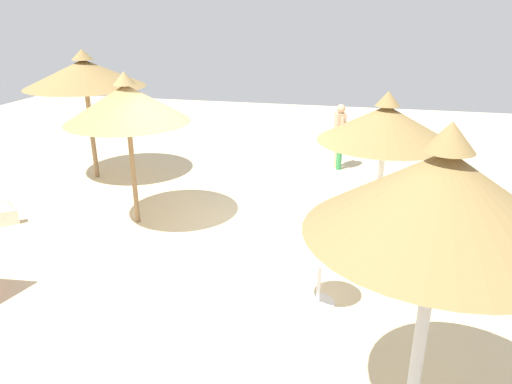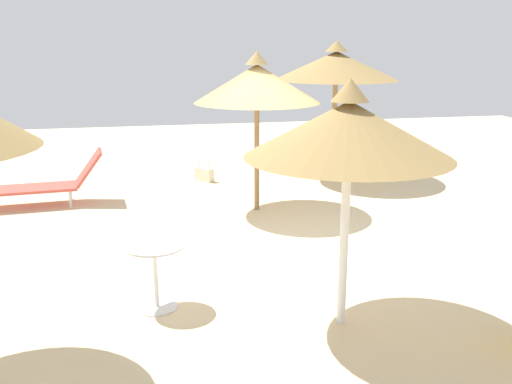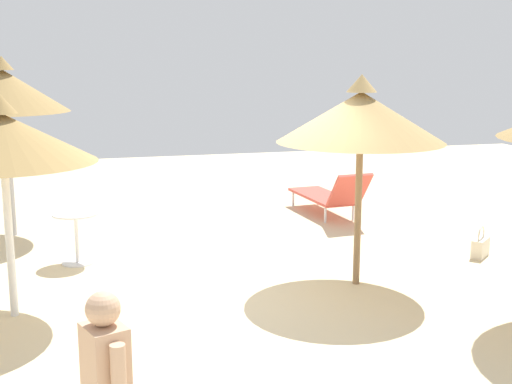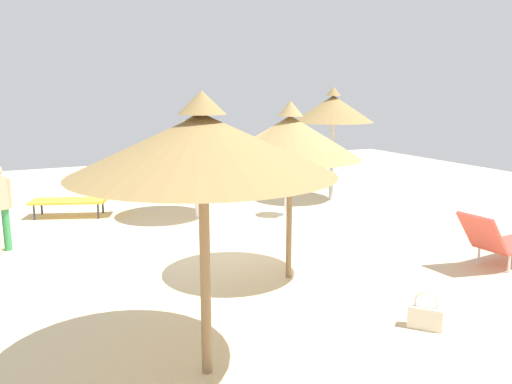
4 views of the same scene
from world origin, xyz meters
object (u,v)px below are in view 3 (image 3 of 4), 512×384
Objects in this scene: parasol_umbrella_far_right at (4,91)px; handbag at (480,247)px; lounge_chair_near_left at (330,195)px; side_table_round at (76,229)px; parasol_umbrella_front at (2,138)px; parasol_umbrella_back at (361,117)px.

handbag is (6.73, -3.10, -2.20)m from parasol_umbrella_far_right.
parasol_umbrella_far_right is 5.84m from lounge_chair_near_left.
handbag is 0.63× the size of side_table_round.
side_table_round is at bearing 168.10° from handbag.
handbag is at bearing -24.73° from parasol_umbrella_far_right.
parasol_umbrella_front is at bearing -111.11° from side_table_round.
parasol_umbrella_front is at bearing -145.15° from lounge_chair_near_left.
parasol_umbrella_front is 2.52m from side_table_round.
parasol_umbrella_front is 4.20m from parasol_umbrella_back.
parasol_umbrella_back is 3.65× the size of side_table_round.
lounge_chair_near_left is at bearing 21.41° from side_table_round.
parasol_umbrella_far_right reaches higher than handbag.
handbag is (6.45, 0.67, -1.88)m from parasol_umbrella_front.
side_table_round is (-5.73, 1.21, 0.35)m from handbag.
handbag is at bearing -11.90° from side_table_round.
parasol_umbrella_back is at bearing -105.75° from lounge_chair_near_left.
lounge_chair_near_left is at bearing -1.33° from parasol_umbrella_far_right.
lounge_chair_near_left is (5.22, 3.64, -1.62)m from parasol_umbrella_front.
side_table_round is (0.72, 1.87, -1.53)m from parasol_umbrella_front.
parasol_umbrella_front is 3.42× the size of side_table_round.
side_table_round is (-4.50, -1.76, 0.09)m from lounge_chair_near_left.
handbag is at bearing -67.61° from lounge_chair_near_left.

